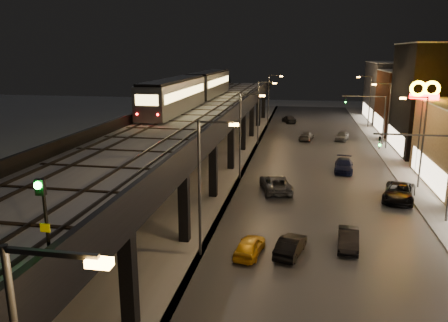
{
  "coord_description": "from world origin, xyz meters",
  "views": [
    {
      "loc": [
        5.54,
        -12.7,
        13.05
      ],
      "look_at": [
        -0.18,
        18.85,
        5.0
      ],
      "focal_mm": 35.0,
      "sensor_mm": 36.0,
      "label": 1
    }
  ],
  "objects_px": {
    "car_onc_white": "(344,166)",
    "car_onc_dark": "(399,193)",
    "car_onc_silver": "(348,240)",
    "subway_train": "(195,88)",
    "car_taxi": "(250,247)",
    "car_near_white": "(291,246)",
    "car_mid_silver": "(276,184)",
    "rail_signal": "(43,204)",
    "car_mid_dark": "(306,136)",
    "car_onc_red": "(342,136)",
    "car_far_white": "(289,119)"
  },
  "relations": [
    {
      "from": "car_onc_red",
      "to": "car_taxi",
      "type": "bearing_deg",
      "value": -87.88
    },
    {
      "from": "subway_train",
      "to": "car_onc_silver",
      "type": "bearing_deg",
      "value": -57.75
    },
    {
      "from": "subway_train",
      "to": "car_onc_silver",
      "type": "xyz_separation_m",
      "value": [
        17.45,
        -27.67,
        -7.74
      ]
    },
    {
      "from": "car_mid_silver",
      "to": "car_near_white",
      "type": "bearing_deg",
      "value": 84.73
    },
    {
      "from": "car_mid_dark",
      "to": "car_onc_red",
      "type": "distance_m",
      "value": 5.34
    },
    {
      "from": "car_onc_dark",
      "to": "car_onc_silver",
      "type": "bearing_deg",
      "value": -101.78
    },
    {
      "from": "car_near_white",
      "to": "car_onc_red",
      "type": "height_order",
      "value": "car_onc_red"
    },
    {
      "from": "rail_signal",
      "to": "car_onc_silver",
      "type": "relative_size",
      "value": 0.71
    },
    {
      "from": "rail_signal",
      "to": "car_onc_dark",
      "type": "relative_size",
      "value": 0.49
    },
    {
      "from": "car_mid_dark",
      "to": "car_far_white",
      "type": "relative_size",
      "value": 1.01
    },
    {
      "from": "rail_signal",
      "to": "car_onc_silver",
      "type": "bearing_deg",
      "value": 57.16
    },
    {
      "from": "subway_train",
      "to": "car_taxi",
      "type": "xyz_separation_m",
      "value": [
        11.0,
        -29.88,
        -7.75
      ]
    },
    {
      "from": "car_onc_dark",
      "to": "car_onc_red",
      "type": "distance_m",
      "value": 27.46
    },
    {
      "from": "car_mid_dark",
      "to": "car_onc_silver",
      "type": "bearing_deg",
      "value": 103.43
    },
    {
      "from": "subway_train",
      "to": "car_onc_dark",
      "type": "bearing_deg",
      "value": -36.33
    },
    {
      "from": "car_onc_dark",
      "to": "car_near_white",
      "type": "bearing_deg",
      "value": -111.65
    },
    {
      "from": "car_taxi",
      "to": "car_near_white",
      "type": "distance_m",
      "value": 2.69
    },
    {
      "from": "car_mid_dark",
      "to": "car_onc_silver",
      "type": "distance_m",
      "value": 37.66
    },
    {
      "from": "car_far_white",
      "to": "car_onc_dark",
      "type": "distance_m",
      "value": 44.34
    },
    {
      "from": "car_taxi",
      "to": "car_onc_dark",
      "type": "distance_m",
      "value": 17.65
    },
    {
      "from": "subway_train",
      "to": "car_taxi",
      "type": "height_order",
      "value": "subway_train"
    },
    {
      "from": "car_mid_dark",
      "to": "subway_train",
      "type": "bearing_deg",
      "value": 43.16
    },
    {
      "from": "rail_signal",
      "to": "car_near_white",
      "type": "relative_size",
      "value": 0.71
    },
    {
      "from": "car_near_white",
      "to": "car_onc_dark",
      "type": "relative_size",
      "value": 0.7
    },
    {
      "from": "car_taxi",
      "to": "rail_signal",
      "type": "bearing_deg",
      "value": 81.09
    },
    {
      "from": "car_near_white",
      "to": "car_onc_dark",
      "type": "height_order",
      "value": "car_onc_dark"
    },
    {
      "from": "car_far_white",
      "to": "car_onc_white",
      "type": "distance_m",
      "value": 34.37
    },
    {
      "from": "car_taxi",
      "to": "car_onc_white",
      "type": "xyz_separation_m",
      "value": [
        7.8,
        22.36,
        0.07
      ]
    },
    {
      "from": "subway_train",
      "to": "car_mid_dark",
      "type": "relative_size",
      "value": 8.21
    },
    {
      "from": "subway_train",
      "to": "car_onc_dark",
      "type": "relative_size",
      "value": 6.57
    },
    {
      "from": "car_mid_dark",
      "to": "car_taxi",
      "type": "bearing_deg",
      "value": 93.92
    },
    {
      "from": "subway_train",
      "to": "car_near_white",
      "type": "relative_size",
      "value": 9.44
    },
    {
      "from": "car_onc_silver",
      "to": "car_mid_silver",
      "type": "bearing_deg",
      "value": 120.58
    },
    {
      "from": "car_taxi",
      "to": "car_onc_red",
      "type": "xyz_separation_m",
      "value": [
        9.03,
        40.39,
        0.06
      ]
    },
    {
      "from": "car_onc_white",
      "to": "car_onc_silver",
      "type": "bearing_deg",
      "value": -88.69
    },
    {
      "from": "car_onc_silver",
      "to": "car_onc_white",
      "type": "distance_m",
      "value": 20.19
    },
    {
      "from": "rail_signal",
      "to": "car_onc_red",
      "type": "relative_size",
      "value": 0.68
    },
    {
      "from": "subway_train",
      "to": "car_mid_dark",
      "type": "height_order",
      "value": "subway_train"
    },
    {
      "from": "car_mid_silver",
      "to": "rail_signal",
      "type": "bearing_deg",
      "value": 66.24
    },
    {
      "from": "rail_signal",
      "to": "car_onc_white",
      "type": "relative_size",
      "value": 0.57
    },
    {
      "from": "subway_train",
      "to": "car_onc_white",
      "type": "distance_m",
      "value": 21.65
    },
    {
      "from": "car_onc_dark",
      "to": "car_onc_red",
      "type": "bearing_deg",
      "value": 110.54
    },
    {
      "from": "car_onc_white",
      "to": "car_onc_dark",
      "type": "bearing_deg",
      "value": -61.27
    },
    {
      "from": "car_onc_white",
      "to": "subway_train",
      "type": "bearing_deg",
      "value": 163.32
    },
    {
      "from": "subway_train",
      "to": "car_mid_dark",
      "type": "xyz_separation_m",
      "value": [
        14.73,
        9.89,
        -7.73
      ]
    },
    {
      "from": "car_mid_silver",
      "to": "car_far_white",
      "type": "relative_size",
      "value": 1.26
    },
    {
      "from": "car_onc_silver",
      "to": "subway_train",
      "type": "bearing_deg",
      "value": 126.95
    },
    {
      "from": "car_taxi",
      "to": "car_onc_white",
      "type": "bearing_deg",
      "value": -101.0
    },
    {
      "from": "car_taxi",
      "to": "car_onc_white",
      "type": "distance_m",
      "value": 23.68
    },
    {
      "from": "car_mid_dark",
      "to": "car_near_white",
      "type": "bearing_deg",
      "value": 97.69
    }
  ]
}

